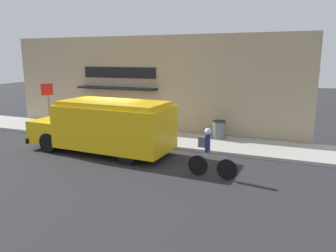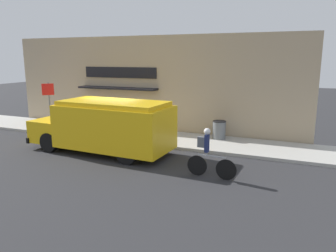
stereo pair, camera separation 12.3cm
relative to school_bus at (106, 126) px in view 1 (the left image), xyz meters
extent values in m
plane|color=#2B2B2D|center=(-0.36, 1.54, -1.18)|extent=(70.00, 70.00, 0.00)
cube|color=#ADAAA3|center=(-0.36, 2.97, -1.10)|extent=(28.00, 2.87, 0.14)
cube|color=tan|center=(-0.36, 4.55, 1.40)|extent=(17.17, 0.18, 5.15)
cube|color=black|center=(-1.92, 4.44, 2.02)|extent=(4.51, 0.05, 0.59)
cube|color=black|center=(-1.92, 4.10, 1.17)|extent=(4.74, 0.71, 0.10)
cube|color=yellow|center=(0.43, -0.02, 0.01)|extent=(4.89, 2.42, 1.77)
cube|color=yellow|center=(-2.74, 0.10, -0.39)|extent=(1.61, 2.12, 0.98)
cube|color=yellow|center=(0.43, -0.02, 0.99)|extent=(4.50, 2.23, 0.19)
cube|color=black|center=(-3.47, 0.13, -0.78)|extent=(0.20, 2.20, 0.24)
cube|color=red|center=(-0.84, 1.40, 0.10)|extent=(0.04, 0.44, 0.44)
cylinder|color=black|center=(-2.27, 1.05, -0.75)|extent=(0.85, 0.29, 0.84)
cylinder|color=black|center=(-2.34, -0.87, -0.75)|extent=(0.85, 0.29, 0.84)
cylinder|color=black|center=(1.66, 0.90, -0.75)|extent=(0.85, 0.29, 0.84)
cylinder|color=black|center=(1.59, -1.02, -0.75)|extent=(0.85, 0.29, 0.84)
cylinder|color=black|center=(5.47, -1.17, -0.82)|extent=(0.71, 0.07, 0.71)
cylinder|color=black|center=(4.44, -1.12, -0.82)|extent=(0.71, 0.07, 0.71)
cylinder|color=#999EA3|center=(4.96, -1.14, -0.42)|extent=(0.98, 0.08, 0.04)
cylinder|color=#999EA3|center=(4.78, -1.13, -0.36)|extent=(0.04, 0.04, 0.12)
cube|color=navy|center=(4.78, -1.13, 0.01)|extent=(0.13, 0.21, 0.60)
sphere|color=white|center=(4.78, -1.13, 0.42)|extent=(0.22, 0.22, 0.22)
cube|color=#565B60|center=(4.59, -1.13, 0.04)|extent=(0.27, 0.15, 0.36)
cylinder|color=slate|center=(-4.72, 1.89, 0.26)|extent=(0.07, 0.07, 2.59)
cube|color=red|center=(-4.72, 1.84, 1.21)|extent=(0.45, 0.45, 0.60)
cylinder|color=slate|center=(3.99, 3.74, -0.61)|extent=(0.63, 0.63, 0.84)
cylinder|color=black|center=(3.99, 3.74, -0.17)|extent=(0.64, 0.64, 0.04)
camera|label=1|loc=(7.61, -11.52, 2.86)|focal=35.00mm
camera|label=2|loc=(7.72, -11.47, 2.86)|focal=35.00mm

